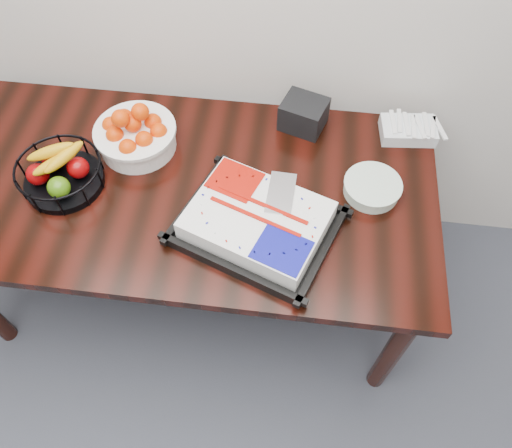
# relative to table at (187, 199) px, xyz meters

# --- Properties ---
(table) EXTENTS (1.80, 0.90, 0.75)m
(table) POSITION_rel_table_xyz_m (0.00, 0.00, 0.00)
(table) COLOR black
(table) RESTS_ON ground
(cake_tray) EXTENTS (0.60, 0.53, 0.10)m
(cake_tray) POSITION_rel_table_xyz_m (0.28, -0.16, 0.13)
(cake_tray) COLOR black
(cake_tray) RESTS_ON table
(tangerine_bowl) EXTENTS (0.30, 0.30, 0.19)m
(tangerine_bowl) POSITION_rel_table_xyz_m (-0.21, 0.16, 0.17)
(tangerine_bowl) COLOR white
(tangerine_bowl) RESTS_ON table
(fruit_basket) EXTENTS (0.30, 0.30, 0.16)m
(fruit_basket) POSITION_rel_table_xyz_m (-0.42, -0.05, 0.15)
(fruit_basket) COLOR black
(fruit_basket) RESTS_ON table
(plate_stack) EXTENTS (0.20, 0.20, 0.05)m
(plate_stack) POSITION_rel_table_xyz_m (0.66, 0.05, 0.11)
(plate_stack) COLOR white
(plate_stack) RESTS_ON table
(fork_bag) EXTENTS (0.22, 0.15, 0.06)m
(fork_bag) POSITION_rel_table_xyz_m (0.80, 0.35, 0.11)
(fork_bag) COLOR silver
(fork_bag) RESTS_ON table
(napkin_box) EXTENTS (0.20, 0.18, 0.11)m
(napkin_box) POSITION_rel_table_xyz_m (0.40, 0.35, 0.14)
(napkin_box) COLOR black
(napkin_box) RESTS_ON table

